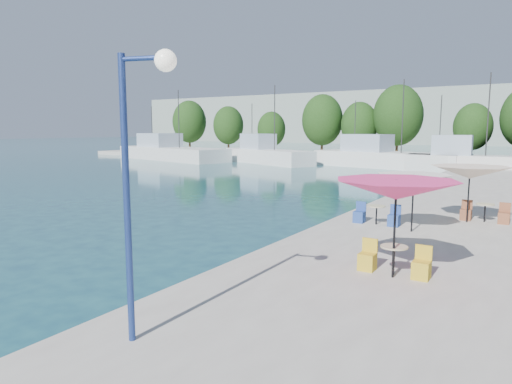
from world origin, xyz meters
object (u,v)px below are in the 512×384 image
Objects in this scene: trawler_02 at (266,155)px; umbrella_cream at (470,172)px; street_lamp at (142,145)px; trawler_04 at (468,163)px; trawler_01 at (169,152)px; trawler_03 at (383,158)px; umbrella_pink at (396,190)px; umbrella_white at (414,181)px.

trawler_02 is 41.51m from umbrella_cream.
trawler_04 is at bearing 73.98° from street_lamp.
trawler_01 and trawler_03 have the same top height.
trawler_03 is at bearing 85.08° from street_lamp.
trawler_03 is at bearing 29.29° from trawler_02.
trawler_03 reaches higher than umbrella_cream.
street_lamp is at bearing -33.13° from trawler_01.
umbrella_pink is at bearing -60.35° from trawler_03.
trawler_01 reaches higher than umbrella_cream.
trawler_02 is at bearing 18.77° from trawler_01.
trawler_03 reaches higher than umbrella_pink.
umbrella_pink is 1.00× the size of umbrella_cream.
umbrella_white is 0.53× the size of street_lamp.
umbrella_cream is (3.84, -29.80, 1.57)m from trawler_04.
trawler_01 is 6.92× the size of umbrella_cream.
umbrella_white is at bearing -116.51° from umbrella_cream.
trawler_03 is 1.43× the size of trawler_04.
umbrella_white is (2.35, -32.79, 1.42)m from trawler_04.
trawler_02 is 42.83m from umbrella_white.
trawler_01 is at bearing 145.89° from umbrella_cream.
trawler_02 is 51.62m from street_lamp.
street_lamp is at bearing -65.51° from trawler_03.
street_lamp reaches higher than umbrella_cream.
street_lamp is at bearing -92.85° from trawler_04.
trawler_02 is 47.93m from umbrella_pink.
trawler_04 is at bearing 94.10° from umbrella_white.
umbrella_pink is 6.61m from street_lamp.
trawler_01 reaches higher than street_lamp.
umbrella_cream is at bearing -55.20° from trawler_03.
umbrella_cream is at bearing -86.22° from trawler_04.
trawler_04 is 30.08m from umbrella_cream.
umbrella_white is at bearing 98.88° from umbrella_pink.
street_lamp is (9.76, -46.69, 3.02)m from trawler_03.
street_lamp is (-3.29, -14.58, 1.44)m from umbrella_cream.
umbrella_pink is at bearing -93.99° from umbrella_cream.
trawler_03 is at bearing 112.12° from umbrella_cream.
trawler_02 is at bearing -161.85° from trawler_03.
trawler_01 is at bearing 115.69° from street_lamp.
trawler_02 is at bearing 128.10° from umbrella_white.
trawler_03 is 5.77× the size of umbrella_pink.
umbrella_cream is at bearing -19.66° from trawler_01.
trawler_02 is 4.80× the size of umbrella_pink.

